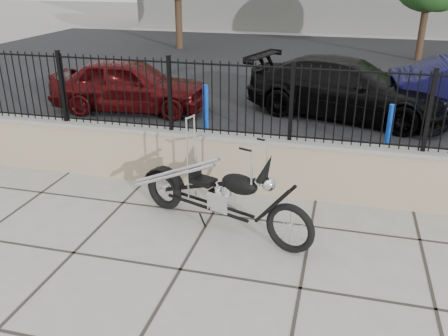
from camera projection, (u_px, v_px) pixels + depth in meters
ground_plane at (180, 270)px, 5.95m from camera, size 90.00×90.00×0.00m
parking_lot at (296, 72)px, 17.08m from camera, size 30.00×30.00×0.00m
retaining_wall at (229, 161)px, 7.99m from camera, size 14.00×0.36×0.96m
iron_fence at (229, 99)px, 7.57m from camera, size 14.00×0.08×1.20m
chopper_motorcycle at (219, 176)px, 6.60m from camera, size 2.72×1.38×1.63m
car_red at (130, 85)px, 12.29m from camera, size 4.16×1.99×1.37m
car_black at (346, 88)px, 11.77m from camera, size 5.36×3.31×1.45m
bollard_a at (206, 109)px, 10.68m from camera, size 0.17×0.17×1.10m
bollard_b at (389, 130)px, 9.45m from camera, size 0.16×0.16×1.03m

